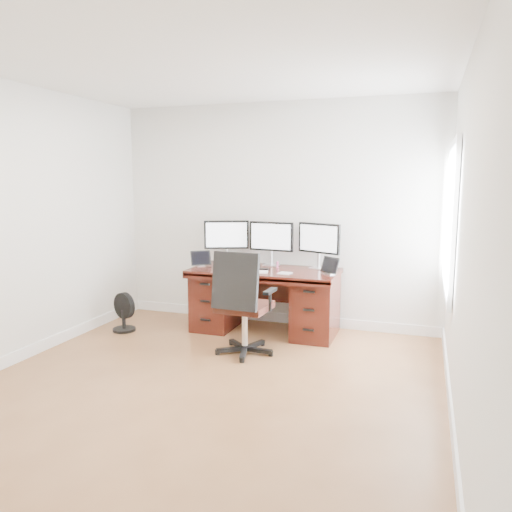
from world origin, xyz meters
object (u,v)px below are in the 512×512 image
(floor_fan, at_px, (124,313))
(monitor_center, at_px, (271,238))
(desk, at_px, (265,298))
(office_chair, at_px, (243,321))
(keyboard, at_px, (254,272))

(floor_fan, bearing_deg, monitor_center, 44.33)
(desk, bearing_deg, office_chair, -88.10)
(office_chair, distance_m, floor_fan, 1.65)
(keyboard, bearing_deg, floor_fan, 176.30)
(monitor_center, relative_size, keyboard, 1.78)
(desk, distance_m, keyboard, 0.44)
(office_chair, xyz_separation_m, monitor_center, (-0.03, 1.07, 0.73))
(keyboard, bearing_deg, office_chair, -96.01)
(floor_fan, bearing_deg, keyboard, 28.64)
(desk, xyz_separation_m, keyboard, (-0.05, -0.26, 0.36))
(desk, relative_size, keyboard, 5.50)
(desk, distance_m, monitor_center, 0.72)
(floor_fan, bearing_deg, office_chair, 7.94)
(monitor_center, height_order, keyboard, monitor_center)
(floor_fan, height_order, monitor_center, monitor_center)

